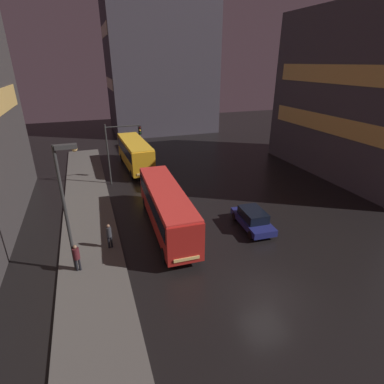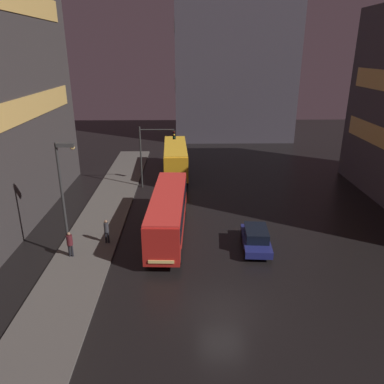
{
  "view_description": "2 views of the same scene",
  "coord_description": "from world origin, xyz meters",
  "px_view_note": "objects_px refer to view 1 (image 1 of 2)",
  "views": [
    {
      "loc": [
        -8.22,
        -10.76,
        11.9
      ],
      "look_at": [
        -0.94,
        9.82,
        2.37
      ],
      "focal_mm": 28.0,
      "sensor_mm": 36.0,
      "label": 1
    },
    {
      "loc": [
        -1.98,
        -16.78,
        13.22
      ],
      "look_at": [
        -1.48,
        11.11,
        2.68
      ],
      "focal_mm": 35.0,
      "sensor_mm": 36.0,
      "label": 2
    }
  ],
  "objects_px": {
    "car_taxi": "(253,219)",
    "traffic_light_main": "(119,144)",
    "bus_far": "(135,152)",
    "pedestrian_near": "(76,255)",
    "bus_near": "(166,205)",
    "street_lamp_sidewalk": "(66,192)",
    "pedestrian_mid": "(109,234)"
  },
  "relations": [
    {
      "from": "car_taxi",
      "to": "traffic_light_main",
      "type": "xyz_separation_m",
      "value": [
        -8.23,
        12.85,
        3.52
      ]
    },
    {
      "from": "traffic_light_main",
      "to": "bus_far",
      "type": "bearing_deg",
      "value": 63.81
    },
    {
      "from": "bus_far",
      "to": "pedestrian_near",
      "type": "distance_m",
      "value": 19.6
    },
    {
      "from": "bus_near",
      "to": "street_lamp_sidewalk",
      "type": "bearing_deg",
      "value": 27.73
    },
    {
      "from": "car_taxi",
      "to": "traffic_light_main",
      "type": "height_order",
      "value": "traffic_light_main"
    },
    {
      "from": "car_taxi",
      "to": "pedestrian_near",
      "type": "bearing_deg",
      "value": 9.52
    },
    {
      "from": "bus_near",
      "to": "pedestrian_mid",
      "type": "relative_size",
      "value": 6.11
    },
    {
      "from": "bus_far",
      "to": "street_lamp_sidewalk",
      "type": "distance_m",
      "value": 19.6
    },
    {
      "from": "bus_far",
      "to": "traffic_light_main",
      "type": "relative_size",
      "value": 1.55
    },
    {
      "from": "bus_near",
      "to": "street_lamp_sidewalk",
      "type": "relative_size",
      "value": 1.41
    },
    {
      "from": "bus_near",
      "to": "street_lamp_sidewalk",
      "type": "xyz_separation_m",
      "value": [
        -6.4,
        -3.04,
        3.25
      ]
    },
    {
      "from": "bus_far",
      "to": "car_taxi",
      "type": "xyz_separation_m",
      "value": [
        6.11,
        -17.17,
        -1.33
      ]
    },
    {
      "from": "bus_near",
      "to": "pedestrian_mid",
      "type": "xyz_separation_m",
      "value": [
        -4.39,
        -1.39,
        -0.86
      ]
    },
    {
      "from": "pedestrian_near",
      "to": "traffic_light_main",
      "type": "distance_m",
      "value": 15.13
    },
    {
      "from": "bus_near",
      "to": "pedestrian_near",
      "type": "height_order",
      "value": "bus_near"
    },
    {
      "from": "bus_far",
      "to": "car_taxi",
      "type": "height_order",
      "value": "bus_far"
    },
    {
      "from": "pedestrian_mid",
      "to": "street_lamp_sidewalk",
      "type": "xyz_separation_m",
      "value": [
        -2.01,
        -1.65,
        4.11
      ]
    },
    {
      "from": "pedestrian_mid",
      "to": "street_lamp_sidewalk",
      "type": "distance_m",
      "value": 4.86
    },
    {
      "from": "bus_far",
      "to": "traffic_light_main",
      "type": "bearing_deg",
      "value": 61.71
    },
    {
      "from": "bus_near",
      "to": "traffic_light_main",
      "type": "bearing_deg",
      "value": -77.58
    },
    {
      "from": "street_lamp_sidewalk",
      "to": "bus_far",
      "type": "bearing_deg",
      "value": 70.03
    },
    {
      "from": "car_taxi",
      "to": "pedestrian_mid",
      "type": "relative_size",
      "value": 2.5
    },
    {
      "from": "bus_near",
      "to": "pedestrian_mid",
      "type": "distance_m",
      "value": 4.69
    },
    {
      "from": "bus_near",
      "to": "street_lamp_sidewalk",
      "type": "height_order",
      "value": "street_lamp_sidewalk"
    },
    {
      "from": "pedestrian_near",
      "to": "bus_near",
      "type": "bearing_deg",
      "value": -108.4
    },
    {
      "from": "pedestrian_near",
      "to": "street_lamp_sidewalk",
      "type": "height_order",
      "value": "street_lamp_sidewalk"
    },
    {
      "from": "bus_near",
      "to": "pedestrian_near",
      "type": "distance_m",
      "value": 7.3
    },
    {
      "from": "traffic_light_main",
      "to": "street_lamp_sidewalk",
      "type": "bearing_deg",
      "value": -107.92
    },
    {
      "from": "pedestrian_mid",
      "to": "street_lamp_sidewalk",
      "type": "height_order",
      "value": "street_lamp_sidewalk"
    },
    {
      "from": "traffic_light_main",
      "to": "street_lamp_sidewalk",
      "type": "height_order",
      "value": "street_lamp_sidewalk"
    },
    {
      "from": "bus_far",
      "to": "pedestrian_mid",
      "type": "xyz_separation_m",
      "value": [
        -4.59,
        -16.53,
        -0.89
      ]
    },
    {
      "from": "bus_far",
      "to": "pedestrian_mid",
      "type": "distance_m",
      "value": 17.18
    }
  ]
}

